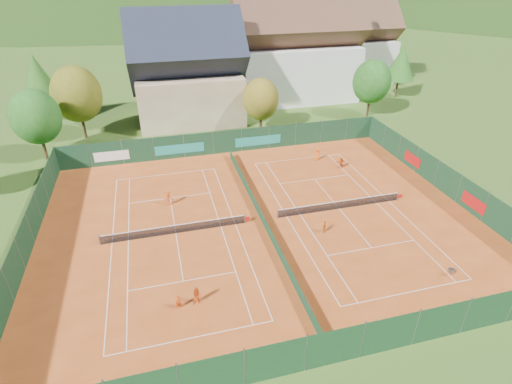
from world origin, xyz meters
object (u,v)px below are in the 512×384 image
object	(u,v)px
player_right_near	(324,227)
chalet	(187,75)
hotel_block_b	(349,47)
ball_hopper	(451,271)
player_right_far_b	(341,163)
player_left_far	(168,198)
player_left_mid	(197,296)
player_left_near	(178,302)
hotel_block_a	(296,55)
player_right_far_a	(317,155)

from	to	relation	value
player_right_near	chalet	bearing A→B (deg)	48.36
hotel_block_b	ball_hopper	size ratio (longest dim) A/B	21.60
player_right_near	player_right_far_b	bearing A→B (deg)	3.35
player_left_far	player_right_near	world-z (taller)	player_left_far
chalet	player_left_mid	bearing A→B (deg)	-96.19
player_right_near	player_right_far_b	xyz separation A→B (m)	(7.10, 11.53, 0.04)
chalet	player_left_near	world-z (taller)	chalet
chalet	hotel_block_a	size ratio (longest dim) A/B	0.75
player_left_mid	player_right_near	distance (m)	13.44
ball_hopper	player_left_near	bearing A→B (deg)	174.36
ball_hopper	player_left_near	world-z (taller)	player_left_near
hotel_block_a	chalet	bearing A→B (deg)	-162.47
player_left_mid	player_right_far_b	size ratio (longest dim) A/B	1.10
player_left_near	player_left_mid	bearing A→B (deg)	-21.09
player_left_mid	player_right_far_a	distance (m)	26.50
hotel_block_b	chalet	bearing A→B (deg)	-157.01
player_right_far_b	player_right_far_a	bearing A→B (deg)	-55.32
player_left_near	hotel_block_a	bearing A→B (deg)	36.07
chalet	player_left_near	xyz separation A→B (m)	(-5.56, -39.11, -5.99)
player_left_mid	player_right_near	bearing A→B (deg)	26.02
ball_hopper	player_left_near	distance (m)	20.75
hotel_block_a	player_right_far_a	bearing A→B (deg)	-103.11
player_right_far_a	player_left_near	bearing A→B (deg)	31.44
player_right_near	player_right_far_a	distance (m)	15.19
player_right_far_b	player_right_near	bearing A→B (deg)	58.85
chalet	player_left_far	xyz separation A→B (m)	(-5.21, -24.89, -5.88)
player_left_near	player_right_near	bearing A→B (deg)	-1.96
ball_hopper	hotel_block_b	bearing A→B (deg)	72.01
hotel_block_b	hotel_block_a	bearing A→B (deg)	-150.26
hotel_block_a	player_right_near	distance (m)	41.36
ball_hopper	player_left_far	bearing A→B (deg)	141.31
player_left_mid	hotel_block_a	bearing A→B (deg)	63.45
ball_hopper	player_right_near	distance (m)	10.65
hotel_block_b	player_right_near	distance (m)	53.85
player_left_mid	player_right_far_a	xyz separation A→B (m)	(17.40, 19.98, -0.01)
player_left_far	player_right_near	xyz separation A→B (m)	(13.13, -8.38, -0.10)
ball_hopper	player_left_mid	world-z (taller)	player_left_mid
hotel_block_b	player_left_mid	xyz separation A→B (m)	(-37.23, -53.01, -5.87)
player_left_far	player_right_far_b	bearing A→B (deg)	-163.89
player_left_far	hotel_block_b	bearing A→B (deg)	-127.24
player_right_near	player_left_mid	bearing A→B (deg)	150.24
hotel_block_b	player_right_far_a	distance (m)	38.96
hotel_block_a	player_left_near	world-z (taller)	hotel_block_a
ball_hopper	player_left_mid	size ratio (longest dim) A/B	0.53
chalet	player_right_far_a	size ratio (longest dim) A/B	10.95
chalet	ball_hopper	size ratio (longest dim) A/B	20.25
hotel_block_a	player_right_far_b	size ratio (longest dim) A/B	15.70
ball_hopper	player_right_far_a	world-z (taller)	player_right_far_a
hotel_block_b	player_right_far_b	xyz separation A→B (m)	(-17.98, -35.74, -5.93)
chalet	ball_hopper	xyz separation A→B (m)	(15.09, -41.14, -6.07)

